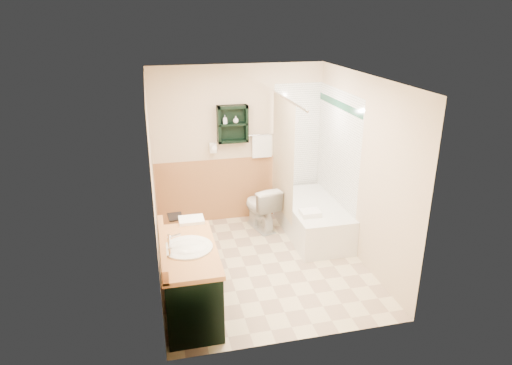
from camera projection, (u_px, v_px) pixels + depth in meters
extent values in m
plane|color=beige|center=(262.00, 264.00, 5.96)|extent=(3.00, 3.00, 0.00)
cube|color=#F6E0C0|center=(238.00, 145.00, 6.92)|extent=(2.60, 0.04, 2.40)
cube|color=#F6E0C0|center=(151.00, 187.00, 5.25)|extent=(0.04, 3.00, 2.40)
cube|color=#F6E0C0|center=(363.00, 170.00, 5.82)|extent=(0.04, 3.00, 2.40)
cube|color=white|center=(263.00, 76.00, 5.10)|extent=(2.60, 3.00, 0.04)
cube|color=black|center=(233.00, 124.00, 6.67)|extent=(0.45, 0.15, 0.55)
cylinder|color=silver|center=(288.00, 100.00, 6.05)|extent=(0.03, 1.60, 0.03)
cube|color=black|center=(190.00, 281.00, 4.89)|extent=(0.59, 1.24, 0.79)
cube|color=white|center=(313.00, 219.00, 6.67)|extent=(0.75, 1.50, 0.50)
imported|color=white|center=(261.00, 207.00, 6.84)|extent=(0.54, 0.77, 0.68)
cube|color=white|center=(191.00, 220.00, 5.34)|extent=(0.29, 0.23, 0.04)
imported|color=black|center=(167.00, 210.00, 5.38)|extent=(0.17, 0.03, 0.23)
cube|color=white|center=(310.00, 213.00, 6.19)|extent=(0.26, 0.22, 0.07)
imported|color=white|center=(225.00, 122.00, 6.62)|extent=(0.05, 0.12, 0.06)
imported|color=white|center=(236.00, 120.00, 6.65)|extent=(0.11, 0.12, 0.08)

